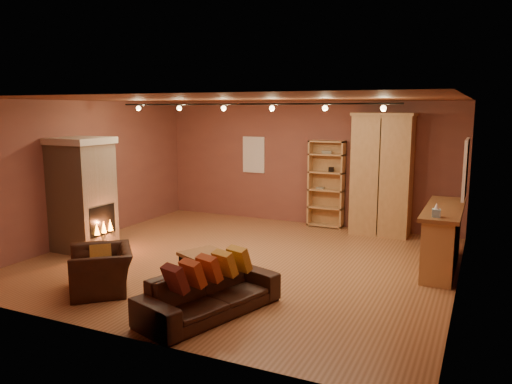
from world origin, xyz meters
The scene contains 16 objects.
floor centered at (0.00, 0.00, 0.00)m, with size 7.00×7.00×0.00m, color brown.
ceiling centered at (0.00, 0.00, 2.80)m, with size 7.00×7.00×0.00m, color brown.
back_wall centered at (0.00, 3.25, 1.40)m, with size 7.00×0.02×2.80m, color brown.
left_wall centered at (-3.50, 0.00, 1.40)m, with size 0.02×6.50×2.80m, color brown.
right_wall centered at (3.50, 0.00, 1.40)m, with size 0.02×6.50×2.80m, color brown.
fireplace centered at (-3.04, -0.60, 1.06)m, with size 1.01×0.98×2.12m.
back_window centered at (-1.30, 3.23, 1.55)m, with size 0.56×0.04×0.86m, color white.
bookcase centered at (0.56, 3.15, 0.99)m, with size 0.80×0.31×1.95m.
armoire centered at (1.81, 2.92, 1.28)m, with size 1.26×0.71×2.56m.
bar_counter centered at (3.20, 1.02, 0.53)m, with size 0.59×2.18×1.04m.
tissue_box centered at (3.15, 0.17, 1.13)m, with size 0.13×0.13×0.22m.
right_window centered at (3.47, 1.40, 1.65)m, with size 0.05×0.90×1.00m, color white.
loveseat centered at (0.64, -2.25, 0.40)m, with size 1.15×2.04×0.80m.
armchair centered at (-1.21, -2.19, 0.43)m, with size 1.13×1.15×0.86m.
coffee_table centered at (-0.03, -1.24, 0.40)m, with size 0.83×0.83×0.47m.
track_rail centered at (0.00, 0.20, 2.69)m, with size 5.20×0.09×0.13m.
Camera 1 is at (3.77, -7.58, 2.65)m, focal length 35.00 mm.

